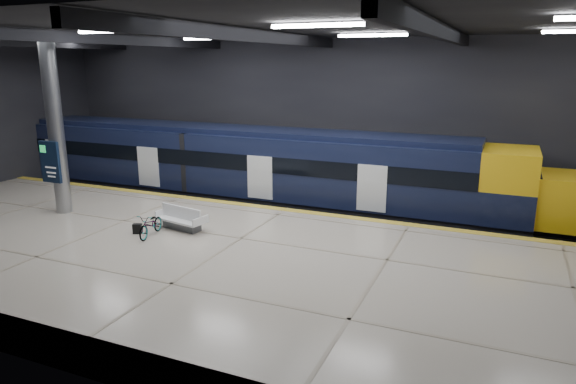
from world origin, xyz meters
The scene contains 10 objects.
ground centered at (0.00, 0.00, 0.00)m, with size 30.00×30.00×0.00m, color black.
room_shell centered at (0.00, 0.00, 5.72)m, with size 30.10×16.10×8.05m.
platform centered at (0.00, -2.50, 0.55)m, with size 30.00×11.00×1.10m, color #BCAF9F.
safety_strip centered at (0.00, 2.75, 1.11)m, with size 30.00×0.40×0.01m, color gold.
rails centered at (0.00, 5.50, 0.08)m, with size 30.00×1.52×0.16m.
train centered at (-3.00, 5.50, 2.06)m, with size 29.40×2.84×3.79m.
bench centered at (-2.42, -0.98, 1.40)m, with size 2.02×1.13×0.84m.
bicycle centered at (-2.96, -2.01, 1.51)m, with size 0.54×1.55×0.81m, color #99999E.
pannier_bag centered at (-3.56, -2.01, 1.28)m, with size 0.30×0.18×0.35m, color black.
info_column centered at (-8.00, -1.03, 4.46)m, with size 0.90×0.78×6.90m.
Camera 1 is at (7.98, -15.56, 6.96)m, focal length 32.00 mm.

